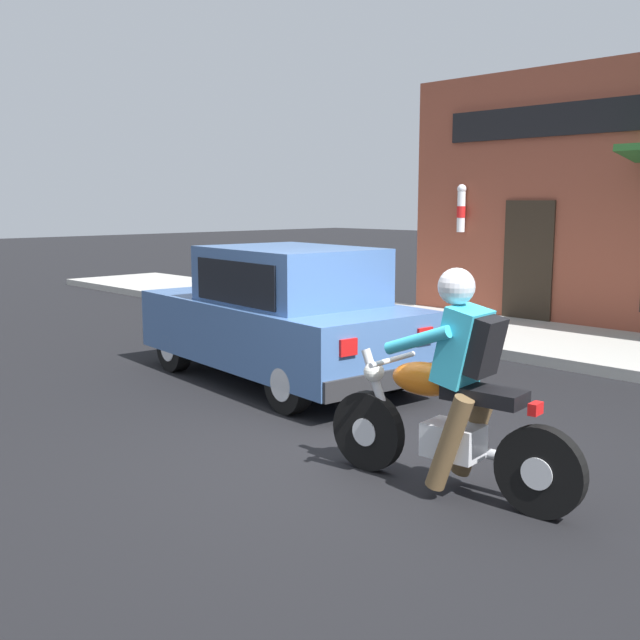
{
  "coord_description": "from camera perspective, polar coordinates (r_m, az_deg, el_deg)",
  "views": [
    {
      "loc": [
        -4.32,
        -4.1,
        2.06
      ],
      "look_at": [
        0.58,
        1.0,
        0.95
      ],
      "focal_mm": 42.0,
      "sensor_mm": 36.0,
      "label": 1
    }
  ],
  "objects": [
    {
      "name": "sidewalk_curb",
      "position": [
        12.25,
        9.97,
        -0.56
      ],
      "size": [
        2.6,
        22.0,
        0.14
      ],
      "primitive_type": "cube",
      "color": "#ADAAA3",
      "rests_on": "ground"
    },
    {
      "name": "motorcycle_with_rider",
      "position": [
        5.41,
        9.95,
        -6.05
      ],
      "size": [
        0.61,
        2.02,
        1.62
      ],
      "color": "black",
      "rests_on": "ground"
    },
    {
      "name": "ground_plane",
      "position": [
        6.3,
        2.5,
        -10.17
      ],
      "size": [
        80.0,
        80.0,
        0.0
      ],
      "primitive_type": "plane",
      "color": "black"
    },
    {
      "name": "car_hatchback",
      "position": [
        8.62,
        -3.02,
        0.27
      ],
      "size": [
        1.99,
        3.92,
        1.57
      ],
      "color": "black",
      "rests_on": "ground"
    }
  ]
}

